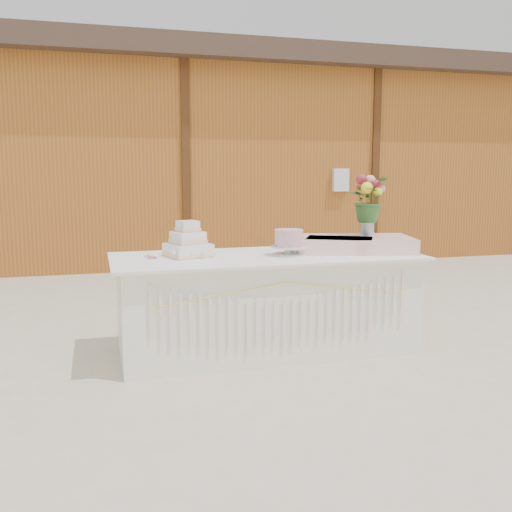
{
  "coord_description": "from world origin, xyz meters",
  "views": [
    {
      "loc": [
        -1.29,
        -4.24,
        1.41
      ],
      "look_at": [
        0.0,
        0.3,
        0.72
      ],
      "focal_mm": 40.0,
      "sensor_mm": 36.0,
      "label": 1
    }
  ],
  "objects": [
    {
      "name": "wedding_cake",
      "position": [
        -0.61,
        0.08,
        0.86
      ],
      "size": [
        0.39,
        0.39,
        0.28
      ],
      "rotation": [
        0.0,
        0.0,
        0.32
      ],
      "color": "white",
      "rests_on": "cake_table"
    },
    {
      "name": "barn",
      "position": [
        -0.01,
        5.99,
        1.68
      ],
      "size": [
        12.6,
        4.6,
        3.3
      ],
      "color": "#A15521",
      "rests_on": "ground"
    },
    {
      "name": "pink_cake_stand",
      "position": [
        0.16,
        -0.07,
        0.88
      ],
      "size": [
        0.28,
        0.28,
        0.2
      ],
      "color": "silver",
      "rests_on": "cake_table"
    },
    {
      "name": "bouquet",
      "position": [
        0.91,
        0.08,
        1.24
      ],
      "size": [
        0.45,
        0.44,
        0.38
      ],
      "primitive_type": "imported",
      "rotation": [
        0.0,
        0.0,
        0.69
      ],
      "color": "#346327",
      "rests_on": "flower_vase"
    },
    {
      "name": "loose_flowers",
      "position": [
        -0.94,
        0.12,
        0.78
      ],
      "size": [
        0.16,
        0.36,
        0.02
      ],
      "primitive_type": null,
      "rotation": [
        0.0,
        0.0,
        -0.04
      ],
      "color": "pink",
      "rests_on": "cake_table"
    },
    {
      "name": "flower_vase",
      "position": [
        0.91,
        0.08,
        0.97
      ],
      "size": [
        0.12,
        0.12,
        0.16
      ],
      "primitive_type": "cylinder",
      "color": "#B5B6BA",
      "rests_on": "satin_runner"
    },
    {
      "name": "cake_table",
      "position": [
        0.0,
        -0.0,
        0.39
      ],
      "size": [
        2.4,
        1.0,
        0.77
      ],
      "color": "white",
      "rests_on": "ground"
    },
    {
      "name": "satin_runner",
      "position": [
        0.75,
        0.03,
        0.83
      ],
      "size": [
        1.06,
        0.77,
        0.12
      ],
      "primitive_type": "cube",
      "rotation": [
        0.0,
        0.0,
        -0.25
      ],
      "color": "#F6CEC6",
      "rests_on": "cake_table"
    },
    {
      "name": "ground",
      "position": [
        0.0,
        0.0,
        0.0
      ],
      "size": [
        80.0,
        80.0,
        0.0
      ],
      "primitive_type": "plane",
      "color": "beige",
      "rests_on": "ground"
    }
  ]
}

